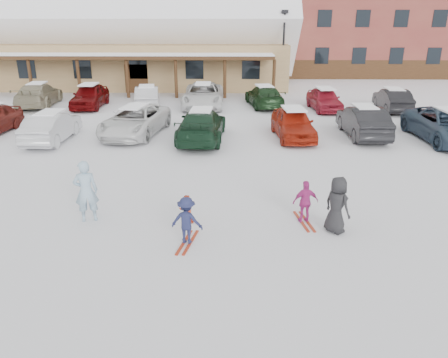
{
  "coord_description": "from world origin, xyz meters",
  "views": [
    {
      "loc": [
        0.53,
        -11.78,
        5.82
      ],
      "look_at": [
        0.3,
        1.0,
        1.0
      ],
      "focal_mm": 35.0,
      "sensor_mm": 36.0,
      "label": 1
    }
  ],
  "objects_px": {
    "parked_car_4": "(293,123)",
    "parked_car_5": "(363,121)",
    "day_lodge": "(123,38)",
    "child_magenta": "(305,202)",
    "bystander_dark": "(337,205)",
    "parked_car_8": "(90,96)",
    "parked_car_9": "(147,97)",
    "child_navy": "(187,221)",
    "parked_car_13": "(392,100)",
    "parked_car_3": "(202,125)",
    "lamp_post": "(283,47)",
    "parked_car_12": "(324,99)",
    "toddler_red": "(186,209)",
    "parked_car_6": "(448,126)",
    "parked_car_2": "(135,121)",
    "parked_car_10": "(203,95)",
    "parked_car_7": "(39,95)",
    "adult_skier": "(86,191)",
    "parked_car_1": "(52,127)",
    "parked_car_11": "(264,96)"
  },
  "relations": [
    {
      "from": "lamp_post",
      "to": "parked_car_2",
      "type": "xyz_separation_m",
      "value": [
        -8.91,
        -13.38,
        -2.75
      ]
    },
    {
      "from": "parked_car_4",
      "to": "parked_car_8",
      "type": "height_order",
      "value": "parked_car_8"
    },
    {
      "from": "parked_car_5",
      "to": "parked_car_12",
      "type": "distance_m",
      "value": 6.6
    },
    {
      "from": "parked_car_5",
      "to": "lamp_post",
      "type": "bearing_deg",
      "value": -79.58
    },
    {
      "from": "bystander_dark",
      "to": "parked_car_6",
      "type": "distance_m",
      "value": 12.24
    },
    {
      "from": "parked_car_6",
      "to": "lamp_post",
      "type": "bearing_deg",
      "value": 111.72
    },
    {
      "from": "lamp_post",
      "to": "parked_car_12",
      "type": "relative_size",
      "value": 1.49
    },
    {
      "from": "parked_car_10",
      "to": "parked_car_11",
      "type": "relative_size",
      "value": 1.18
    },
    {
      "from": "child_navy",
      "to": "parked_car_2",
      "type": "xyz_separation_m",
      "value": [
        -3.76,
        11.39,
        0.07
      ]
    },
    {
      "from": "child_magenta",
      "to": "parked_car_6",
      "type": "xyz_separation_m",
      "value": [
        8.29,
        9.06,
        0.13
      ]
    },
    {
      "from": "toddler_red",
      "to": "child_magenta",
      "type": "distance_m",
      "value": 3.53
    },
    {
      "from": "child_magenta",
      "to": "parked_car_5",
      "type": "xyz_separation_m",
      "value": [
        4.44,
        9.92,
        0.12
      ]
    },
    {
      "from": "lamp_post",
      "to": "parked_car_10",
      "type": "distance_m",
      "value": 8.88
    },
    {
      "from": "day_lodge",
      "to": "child_magenta",
      "type": "bearing_deg",
      "value": -67.22
    },
    {
      "from": "day_lodge",
      "to": "parked_car_6",
      "type": "bearing_deg",
      "value": -43.29
    },
    {
      "from": "lamp_post",
      "to": "parked_car_5",
      "type": "height_order",
      "value": "lamp_post"
    },
    {
      "from": "bystander_dark",
      "to": "parked_car_8",
      "type": "relative_size",
      "value": 0.37
    },
    {
      "from": "lamp_post",
      "to": "parked_car_12",
      "type": "xyz_separation_m",
      "value": [
        2.03,
        -6.93,
        -2.79
      ]
    },
    {
      "from": "child_magenta",
      "to": "toddler_red",
      "type": "bearing_deg",
      "value": -7.63
    },
    {
      "from": "bystander_dark",
      "to": "parked_car_12",
      "type": "distance_m",
      "value": 17.37
    },
    {
      "from": "parked_car_6",
      "to": "parked_car_12",
      "type": "bearing_deg",
      "value": 118.43
    },
    {
      "from": "parked_car_3",
      "to": "lamp_post",
      "type": "bearing_deg",
      "value": -108.01
    },
    {
      "from": "adult_skier",
      "to": "parked_car_10",
      "type": "distance_m",
      "value": 17.51
    },
    {
      "from": "child_magenta",
      "to": "parked_car_8",
      "type": "distance_m",
      "value": 20.69
    },
    {
      "from": "parked_car_6",
      "to": "parked_car_13",
      "type": "height_order",
      "value": "parked_car_6"
    },
    {
      "from": "bystander_dark",
      "to": "adult_skier",
      "type": "bearing_deg",
      "value": 48.23
    },
    {
      "from": "day_lodge",
      "to": "lamp_post",
      "type": "relative_size",
      "value": 4.71
    },
    {
      "from": "parked_car_1",
      "to": "parked_car_8",
      "type": "height_order",
      "value": "parked_car_8"
    },
    {
      "from": "parked_car_12",
      "to": "parked_car_13",
      "type": "relative_size",
      "value": 0.97
    },
    {
      "from": "parked_car_7",
      "to": "parked_car_8",
      "type": "relative_size",
      "value": 1.17
    },
    {
      "from": "child_navy",
      "to": "parked_car_13",
      "type": "xyz_separation_m",
      "value": [
        11.51,
        17.69,
        0.04
      ]
    },
    {
      "from": "toddler_red",
      "to": "parked_car_10",
      "type": "bearing_deg",
      "value": -100.36
    },
    {
      "from": "parked_car_11",
      "to": "parked_car_10",
      "type": "bearing_deg",
      "value": -5.63
    },
    {
      "from": "lamp_post",
      "to": "parked_car_9",
      "type": "bearing_deg",
      "value": -147.47
    },
    {
      "from": "parked_car_8",
      "to": "parked_car_12",
      "type": "relative_size",
      "value": 1.09
    },
    {
      "from": "parked_car_1",
      "to": "parked_car_12",
      "type": "xyz_separation_m",
      "value": [
        14.75,
        7.74,
        -0.01
      ]
    },
    {
      "from": "day_lodge",
      "to": "parked_car_9",
      "type": "relative_size",
      "value": 6.9
    },
    {
      "from": "adult_skier",
      "to": "parked_car_12",
      "type": "distance_m",
      "value": 19.44
    },
    {
      "from": "day_lodge",
      "to": "parked_car_13",
      "type": "relative_size",
      "value": 6.79
    },
    {
      "from": "parked_car_6",
      "to": "parked_car_3",
      "type": "bearing_deg",
      "value": 177.48
    },
    {
      "from": "parked_car_2",
      "to": "parked_car_13",
      "type": "height_order",
      "value": "parked_car_2"
    },
    {
      "from": "child_navy",
      "to": "child_magenta",
      "type": "height_order",
      "value": "child_navy"
    },
    {
      "from": "bystander_dark",
      "to": "parked_car_13",
      "type": "xyz_separation_m",
      "value": [
        7.36,
        16.96,
        -0.12
      ]
    },
    {
      "from": "parked_car_5",
      "to": "parked_car_8",
      "type": "height_order",
      "value": "parked_car_5"
    },
    {
      "from": "parked_car_9",
      "to": "adult_skier",
      "type": "bearing_deg",
      "value": 85.54
    },
    {
      "from": "parked_car_5",
      "to": "parked_car_6",
      "type": "relative_size",
      "value": 0.83
    },
    {
      "from": "parked_car_4",
      "to": "parked_car_5",
      "type": "relative_size",
      "value": 0.93
    },
    {
      "from": "parked_car_3",
      "to": "parked_car_12",
      "type": "bearing_deg",
      "value": -132.33
    },
    {
      "from": "parked_car_2",
      "to": "parked_car_9",
      "type": "distance_m",
      "value": 7.27
    },
    {
      "from": "parked_car_9",
      "to": "parked_car_13",
      "type": "distance_m",
      "value": 16.01
    }
  ]
}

